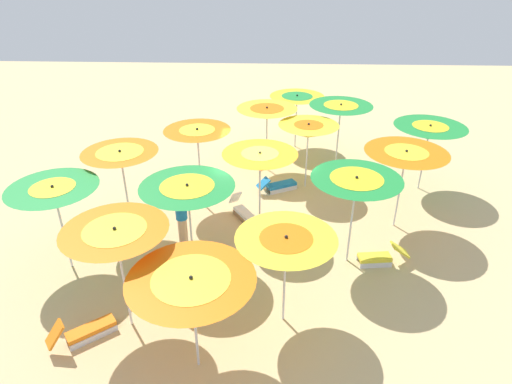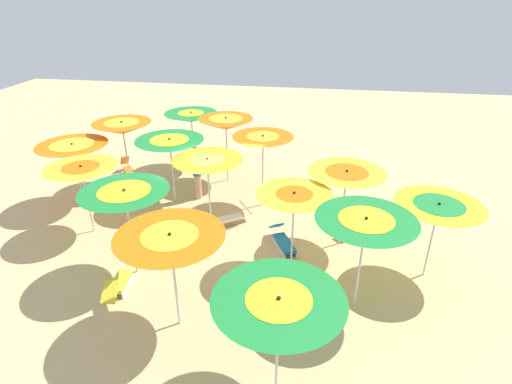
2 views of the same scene
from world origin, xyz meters
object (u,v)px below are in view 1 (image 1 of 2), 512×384
(lounger_3, at_px, (380,256))
(beach_umbrella_12, at_px, (197,135))
(beach_umbrella_1, at_px, (286,244))
(beach_umbrella_9, at_px, (341,110))
(lounger_2, at_px, (251,158))
(beach_umbrella_4, at_px, (429,132))
(beach_umbrella_13, at_px, (267,113))
(beach_umbrella_3, at_px, (406,157))
(beach_umbrella_7, at_px, (260,160))
(beach_ball, at_px, (129,147))
(beach_umbrella_11, at_px, (121,159))
(lounger_0, at_px, (85,331))
(beach_umbrella_10, at_px, (54,194))
(beach_umbrella_8, at_px, (308,131))
(lounger_1, at_px, (279,185))
(beach_umbrella_14, at_px, (297,100))
(beach_umbrella_5, at_px, (116,238))
(beach_umbrella_0, at_px, (192,286))
(beach_umbrella_6, at_px, (188,194))
(beach_umbrella_2, at_px, (356,185))
(beachgoer_0, at_px, (181,214))
(lounger_4, at_px, (243,211))

(lounger_3, bearing_deg, beach_umbrella_12, -36.28)
(beach_umbrella_1, height_order, beach_umbrella_9, beach_umbrella_9)
(beach_umbrella_1, relative_size, lounger_2, 1.84)
(beach_umbrella_4, xyz_separation_m, beach_umbrella_13, (-5.11, 1.26, 0.12))
(beach_umbrella_3, bearing_deg, beach_umbrella_7, -175.69)
(beach_umbrella_9, xyz_separation_m, beach_ball, (-7.99, 1.16, -2.02))
(beach_umbrella_11, distance_m, lounger_0, 4.45)
(beach_umbrella_10, bearing_deg, beach_umbrella_8, 36.32)
(beach_umbrella_9, bearing_deg, lounger_0, -125.87)
(beach_ball, bearing_deg, lounger_2, -11.52)
(beach_umbrella_1, xyz_separation_m, beach_umbrella_11, (-4.24, 3.24, 0.26))
(beach_umbrella_10, xyz_separation_m, beach_ball, (-0.66, 7.27, -1.96))
(beach_umbrella_4, height_order, beach_umbrella_11, beach_umbrella_11)
(lounger_1, bearing_deg, beach_umbrella_14, 52.93)
(lounger_1, distance_m, lounger_3, 4.55)
(beach_umbrella_5, height_order, beach_umbrella_7, beach_umbrella_5)
(beach_umbrella_0, height_order, beach_umbrella_9, beach_umbrella_9)
(beach_umbrella_0, xyz_separation_m, lounger_1, (1.59, 7.07, -1.76))
(beach_umbrella_3, xyz_separation_m, beach_ball, (-9.23, 5.04, -2.02))
(beach_umbrella_6, distance_m, beach_umbrella_7, 2.37)
(beach_umbrella_2, height_order, beach_umbrella_6, beach_umbrella_2)
(beach_umbrella_1, bearing_deg, beach_umbrella_7, 100.01)
(lounger_0, bearing_deg, beachgoer_0, 27.88)
(beach_umbrella_4, distance_m, beach_umbrella_7, 5.84)
(beach_umbrella_9, xyz_separation_m, lounger_0, (-6.08, -8.41, -1.95))
(beach_umbrella_5, xyz_separation_m, beach_umbrella_8, (4.07, 6.38, -0.24))
(beach_umbrella_13, distance_m, beach_ball, 5.99)
(lounger_1, height_order, lounger_4, lounger_4)
(beach_umbrella_11, height_order, beach_umbrella_12, beach_umbrella_12)
(beach_umbrella_9, bearing_deg, beach_umbrella_14, 127.75)
(beach_umbrella_8, distance_m, lounger_3, 4.74)
(beach_umbrella_2, bearing_deg, beach_umbrella_1, -128.10)
(beach_umbrella_0, relative_size, beach_umbrella_13, 0.96)
(beach_umbrella_2, relative_size, beach_umbrella_14, 1.14)
(beach_umbrella_13, bearing_deg, beach_umbrella_3, -43.47)
(beach_umbrella_7, distance_m, lounger_1, 3.04)
(lounger_2, bearing_deg, beach_umbrella_13, 8.01)
(beach_umbrella_4, bearing_deg, beach_umbrella_3, -120.17)
(beach_umbrella_3, xyz_separation_m, beach_umbrella_11, (-7.50, -0.59, 0.09))
(beach_umbrella_9, distance_m, lounger_3, 6.02)
(beach_umbrella_6, relative_size, lounger_1, 1.69)
(lounger_4, distance_m, beach_ball, 6.82)
(beach_umbrella_6, bearing_deg, beach_umbrella_2, 4.53)
(beach_umbrella_3, distance_m, beach_umbrella_4, 2.68)
(lounger_1, relative_size, beachgoer_0, 0.72)
(lounger_2, bearing_deg, beach_umbrella_0, -45.70)
(beach_ball, bearing_deg, beach_umbrella_7, -44.93)
(beach_umbrella_10, xyz_separation_m, lounger_4, (4.18, 2.47, -1.89))
(beach_umbrella_3, relative_size, beach_ball, 8.58)
(beach_umbrella_2, distance_m, beach_umbrella_7, 2.69)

